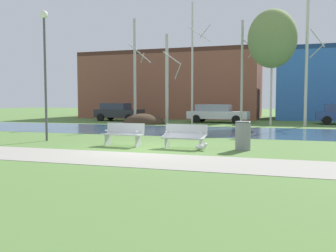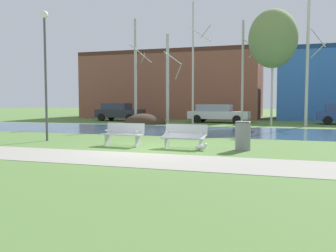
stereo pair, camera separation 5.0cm
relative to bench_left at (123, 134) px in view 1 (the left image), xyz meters
The scene contains 18 objects.
ground_plane 9.35m from the bench_left, 82.59° to the left, with size 120.00×120.00×0.00m, color #517538.
paved_path_strip 3.11m from the bench_left, 66.93° to the right, with size 60.00×2.51×0.01m, color gray.
river_band 7.77m from the bench_left, 81.07° to the left, with size 80.00×7.16×0.01m, color #33516B.
soil_mound 13.69m from the bench_left, 107.92° to the left, with size 3.23×2.78×1.57m, color #423021.
bench_left is the anchor object (origin of this frame).
bench_right 2.42m from the bench_left, ahead, with size 1.64×0.67×0.87m.
trash_bin 4.49m from the bench_left, ahead, with size 0.56×0.56×1.01m.
seagull 3.17m from the bench_left, ahead, with size 0.48×0.18×0.27m.
streetlamp 5.10m from the bench_left, behind, with size 0.32×0.32×5.54m.
birch_far_left 14.27m from the bench_left, 110.72° to the left, with size 1.49×2.20×7.91m.
birch_left 13.77m from the bench_left, 100.35° to the left, with size 1.27×2.19×6.68m.
birch_center_left 14.27m from the bench_left, 92.37° to the left, with size 1.50×2.81×8.99m.
birch_center 14.44m from the bench_left, 77.37° to the left, with size 1.44×2.60×7.43m.
birch_center_right 15.53m from the bench_left, 69.56° to the left, with size 3.34×3.34×8.02m.
birch_right 15.83m from the bench_left, 61.42° to the left, with size 1.26×2.25×8.48m.
parked_van_nearest_dark 17.70m from the bench_left, 115.90° to the left, with size 4.18×2.10×1.54m.
parked_sedan_second_white 16.01m from the bench_left, 86.88° to the left, with size 4.84×2.25×1.46m.
building_brick_low 25.33m from the bench_left, 101.94° to the left, with size 17.81×9.60×6.65m.
Camera 1 is at (4.52, -11.76, 1.71)m, focal length 38.38 mm.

